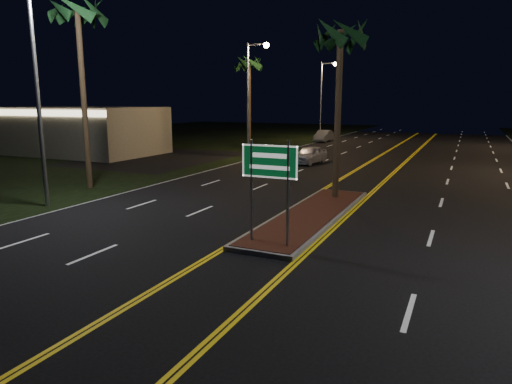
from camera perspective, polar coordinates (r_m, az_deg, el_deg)
The scene contains 13 objects.
ground at distance 11.94m, azimuth -3.76°, elevation -10.74°, with size 120.00×120.00×0.00m, color black.
grass_left at distance 49.74m, azimuth -20.66°, elevation 5.38°, with size 40.00×110.00×0.01m, color black.
median_island at distance 18.08m, azimuth 6.92°, elevation -2.87°, with size 2.25×10.25×0.17m.
highway_sign at distance 13.75m, azimuth 1.70°, elevation 2.61°, with size 1.80×0.08×3.20m.
commercial_building at distance 43.25m, azimuth -21.82°, elevation 7.19°, with size 15.00×8.12×4.00m.
streetlight_left_near at distance 21.07m, azimuth -25.17°, elevation 13.45°, with size 1.91×0.44×9.00m.
streetlight_left_mid at distance 37.31m, azimuth -0.47°, elevation 13.07°, with size 1.91×0.44×9.00m.
streetlight_left_far at distance 56.04m, azimuth 8.52°, elevation 12.34°, with size 1.91×0.44×9.00m.
palm_median at distance 21.09m, azimuth 10.53°, elevation 18.72°, with size 2.40×2.40×8.30m.
palm_left_near at distance 25.49m, azimuth -21.42°, elevation 20.03°, with size 2.40×2.40×9.80m.
palm_left_far at distance 41.97m, azimuth -0.85°, elevation 15.73°, with size 2.40×2.40×8.80m.
car_near at distance 33.72m, azimuth 6.68°, elevation 4.83°, with size 1.91×4.46×1.49m, color silver.
car_far at distance 52.50m, azimuth 8.45°, elevation 7.06°, with size 1.92×4.48×1.49m, color #B0B5BA.
Camera 1 is at (5.35, -9.70, 4.47)m, focal length 32.00 mm.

